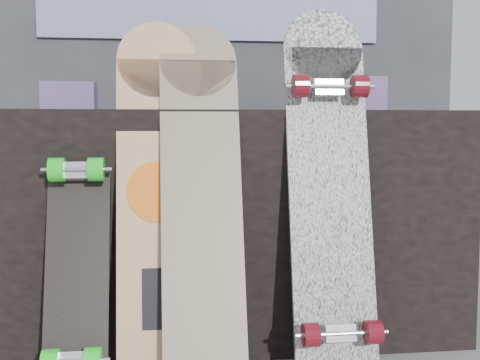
{
  "coord_description": "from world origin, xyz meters",
  "views": [
    {
      "loc": [
        -0.23,
        -1.64,
        0.76
      ],
      "look_at": [
        0.0,
        0.2,
        0.58
      ],
      "focal_mm": 45.0,
      "sensor_mm": 36.0,
      "label": 1
    }
  ],
  "objects": [
    {
      "name": "vendor_table",
      "position": [
        0.0,
        0.5,
        0.4
      ],
      "size": [
        1.6,
        0.6,
        0.8
      ],
      "primitive_type": "cube",
      "color": "black",
      "rests_on": "ground"
    },
    {
      "name": "booth",
      "position": [
        0.0,
        1.35,
        1.1
      ],
      "size": [
        2.4,
        0.22,
        2.2
      ],
      "color": "#333338",
      "rests_on": "ground"
    },
    {
      "name": "merch_box_purple",
      "position": [
        -0.56,
        0.53,
        0.85
      ],
      "size": [
        0.18,
        0.12,
        0.1
      ],
      "primitive_type": "cube",
      "color": "#523A78",
      "rests_on": "vendor_table"
    },
    {
      "name": "merch_box_small",
      "position": [
        0.47,
        0.45,
        0.86
      ],
      "size": [
        0.14,
        0.14,
        0.12
      ],
      "primitive_type": "cube",
      "color": "#523A78",
      "rests_on": "vendor_table"
    },
    {
      "name": "merch_box_flat",
      "position": [
        -0.11,
        0.68,
        0.83
      ],
      "size": [
        0.22,
        0.1,
        0.06
      ],
      "primitive_type": "cube",
      "color": "#D1B78C",
      "rests_on": "vendor_table"
    },
    {
      "name": "longboard_geisha",
      "position": [
        -0.25,
        0.17,
        0.57
      ],
      "size": [
        0.25,
        0.27,
        1.08
      ],
      "rotation": [
        -0.24,
        0.0,
        0.0
      ],
      "color": "tan",
      "rests_on": "ground"
    },
    {
      "name": "longboard_celtic",
      "position": [
        -0.12,
        0.14,
        0.57
      ],
      "size": [
        0.24,
        0.36,
        1.07
      ],
      "rotation": [
        -0.31,
        0.0,
        0.0
      ],
      "color": "beige",
      "rests_on": "ground"
    },
    {
      "name": "longboard_cascadia",
      "position": [
        0.27,
        0.14,
        0.58
      ],
      "size": [
        0.26,
        0.32,
        1.12
      ],
      "rotation": [
        -0.22,
        0.0,
        0.0
      ],
      "color": "white",
      "rests_on": "ground"
    },
    {
      "name": "skateboard_dark",
      "position": [
        -0.49,
        0.12,
        0.4
      ],
      "size": [
        0.18,
        0.34,
        0.79
      ],
      "rotation": [
        -0.34,
        0.0,
        0.0
      ],
      "color": "black",
      "rests_on": "ground"
    }
  ]
}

